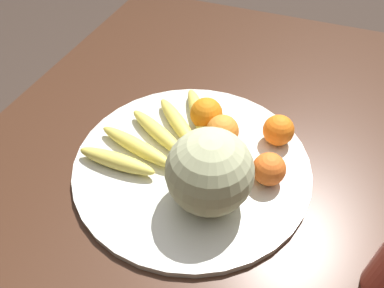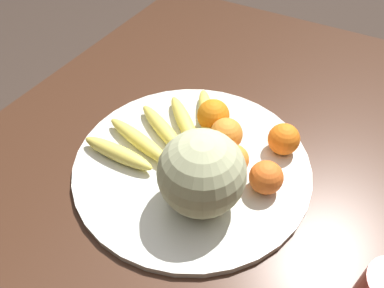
# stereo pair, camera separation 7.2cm
# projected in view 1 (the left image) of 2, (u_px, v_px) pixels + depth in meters

# --- Properties ---
(kitchen_table) EXTENTS (1.36, 1.03, 0.71)m
(kitchen_table) POSITION_uv_depth(u_px,v_px,m) (212.00, 184.00, 0.84)
(kitchen_table) COLOR #3D2316
(kitchen_table) RESTS_ON ground_plane
(fruit_bowl) EXTENTS (0.48, 0.48, 0.01)m
(fruit_bowl) POSITION_uv_depth(u_px,v_px,m) (192.00, 164.00, 0.76)
(fruit_bowl) COLOR silver
(fruit_bowl) RESTS_ON kitchen_table
(melon) EXTENTS (0.15, 0.15, 0.15)m
(melon) POSITION_uv_depth(u_px,v_px,m) (210.00, 172.00, 0.63)
(melon) COLOR #B2B789
(melon) RESTS_ON fruit_bowl
(banana_bunch) EXTENTS (0.29, 0.25, 0.03)m
(banana_bunch) POSITION_uv_depth(u_px,v_px,m) (160.00, 135.00, 0.78)
(banana_bunch) COLOR #473819
(banana_bunch) RESTS_ON fruit_bowl
(orange_front_left) EXTENTS (0.07, 0.07, 0.07)m
(orange_front_left) POSITION_uv_depth(u_px,v_px,m) (223.00, 131.00, 0.77)
(orange_front_left) COLOR orange
(orange_front_left) RESTS_ON fruit_bowl
(orange_front_right) EXTENTS (0.06, 0.06, 0.06)m
(orange_front_right) POSITION_uv_depth(u_px,v_px,m) (269.00, 169.00, 0.70)
(orange_front_right) COLOR orange
(orange_front_right) RESTS_ON fruit_bowl
(orange_mid_center) EXTENTS (0.06, 0.06, 0.06)m
(orange_mid_center) POSITION_uv_depth(u_px,v_px,m) (278.00, 130.00, 0.77)
(orange_mid_center) COLOR orange
(orange_mid_center) RESTS_ON fruit_bowl
(orange_back_left) EXTENTS (0.06, 0.06, 0.06)m
(orange_back_left) POSITION_uv_depth(u_px,v_px,m) (202.00, 147.00, 0.74)
(orange_back_left) COLOR orange
(orange_back_left) RESTS_ON fruit_bowl
(orange_back_right) EXTENTS (0.06, 0.06, 0.06)m
(orange_back_right) POSITION_uv_depth(u_px,v_px,m) (235.00, 155.00, 0.73)
(orange_back_right) COLOR orange
(orange_back_right) RESTS_ON fruit_bowl
(orange_top_small) EXTENTS (0.07, 0.07, 0.07)m
(orange_top_small) POSITION_uv_depth(u_px,v_px,m) (206.00, 114.00, 0.80)
(orange_top_small) COLOR orange
(orange_top_small) RESTS_ON fruit_bowl
(produce_tag) EXTENTS (0.10, 0.06, 0.00)m
(produce_tag) POSITION_uv_depth(u_px,v_px,m) (220.00, 155.00, 0.76)
(produce_tag) COLOR white
(produce_tag) RESTS_ON fruit_bowl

